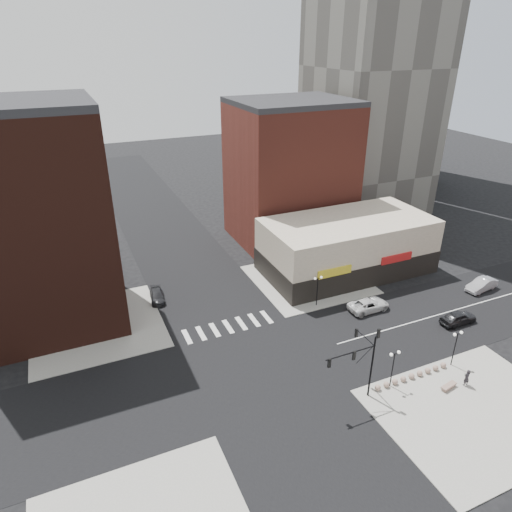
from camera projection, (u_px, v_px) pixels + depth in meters
ground at (256, 368)px, 48.02m from camera, size 240.00×240.00×0.00m
road_ew at (256, 367)px, 48.02m from camera, size 200.00×14.00×0.02m
road_ns at (256, 367)px, 48.01m from camera, size 14.00×200.00×0.02m
sidewalk_nw at (97, 326)px, 54.68m from camera, size 15.00×15.00×0.12m
sidewalk_ne at (308, 279)px, 65.18m from camera, size 15.00×15.00×0.12m
sidewalk_se at (475, 412)px, 42.26m from camera, size 18.00×14.00×0.12m
building_nw at (34, 224)px, 50.90m from camera, size 16.00×15.00×25.00m
building_ne_midrise at (290, 175)px, 74.37m from camera, size 18.00×15.00×22.00m
building_ne_row at (346, 250)px, 66.52m from camera, size 24.20×12.20×8.00m
traffic_signal at (362, 355)px, 42.02m from camera, size 5.59×3.09×7.77m
street_lamp_se_a at (394, 360)px, 43.98m from camera, size 1.22×0.32×4.16m
street_lamp_se_b at (457, 340)px, 46.87m from camera, size 1.22×0.32×4.16m
street_lamp_ne at (318, 284)px, 57.51m from camera, size 1.22×0.32×4.16m
bollard_row at (412, 376)px, 46.21m from camera, size 8.99×0.59×0.59m
white_suv at (369, 305)px, 57.73m from camera, size 5.45×2.54×1.51m
dark_sedan_east at (458, 318)px, 55.06m from camera, size 4.70×1.91×1.60m
silver_sedan at (482, 285)px, 62.26m from camera, size 5.13×2.35×1.63m
dark_sedan_north at (157, 296)px, 59.93m from camera, size 2.25×4.48×1.25m
pedestrian at (467, 378)px, 45.04m from camera, size 0.70×0.46×1.89m
stone_bench at (449, 386)px, 44.93m from camera, size 1.93×0.89×0.43m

